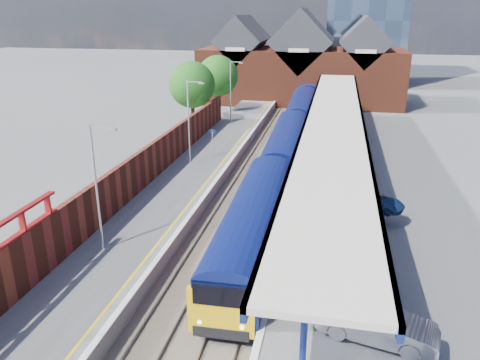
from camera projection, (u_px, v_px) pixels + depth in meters
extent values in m
plane|color=#5B5B5E|center=(276.00, 152.00, 46.97)|extent=(240.00, 240.00, 0.00)
cube|color=#473D33|center=(260.00, 186.00, 37.75)|extent=(6.00, 76.00, 0.06)
cube|color=slate|center=(233.00, 183.00, 38.14)|extent=(0.07, 76.00, 0.14)
cube|color=slate|center=(251.00, 184.00, 37.87)|extent=(0.07, 76.00, 0.14)
cube|color=slate|center=(270.00, 185.00, 37.57)|extent=(0.07, 76.00, 0.14)
cube|color=slate|center=(288.00, 187.00, 37.30)|extent=(0.07, 76.00, 0.14)
cube|color=#565659|center=(195.00, 176.00, 38.63)|extent=(5.00, 76.00, 1.00)
cube|color=#565659|center=(336.00, 186.00, 36.45)|extent=(6.00, 76.00, 1.00)
cube|color=silver|center=(222.00, 172.00, 38.01)|extent=(0.30, 76.00, 0.05)
cube|color=silver|center=(300.00, 177.00, 36.81)|extent=(0.30, 76.00, 0.05)
cube|color=yellow|center=(215.00, 171.00, 38.13)|extent=(0.14, 76.00, 0.01)
cube|color=#0B144E|center=(255.00, 226.00, 26.39)|extent=(3.14, 16.06, 2.50)
cube|color=#0B144E|center=(255.00, 206.00, 25.96)|extent=(3.14, 16.06, 0.60)
cube|color=#0B144E|center=(287.00, 147.00, 41.67)|extent=(3.14, 16.06, 2.50)
cube|color=#0B144E|center=(287.00, 133.00, 41.25)|extent=(3.14, 16.06, 0.60)
cube|color=#0B144E|center=(302.00, 110.00, 56.96)|extent=(3.14, 16.06, 2.50)
cube|color=#0B144E|center=(302.00, 100.00, 56.53)|extent=(3.14, 16.06, 0.60)
cube|color=#0B144E|center=(310.00, 89.00, 72.24)|extent=(3.14, 16.06, 2.50)
cube|color=#0B144E|center=(311.00, 81.00, 71.82)|extent=(3.14, 16.06, 0.60)
cube|color=black|center=(282.00, 121.00, 49.43)|extent=(0.04, 60.54, 0.70)
cube|color=orange|center=(282.00, 128.00, 49.71)|extent=(0.03, 55.27, 0.30)
cube|color=red|center=(282.00, 131.00, 49.79)|extent=(0.03, 55.27, 0.30)
cube|color=#F2B20C|center=(221.00, 312.00, 19.16)|extent=(2.83, 0.36, 2.10)
cube|color=black|center=(220.00, 296.00, 18.78)|extent=(2.30, 0.21, 0.90)
cube|color=black|center=(234.00, 308.00, 21.78)|extent=(2.00, 2.40, 0.60)
cube|color=black|center=(312.00, 94.00, 77.95)|extent=(2.00, 2.40, 0.60)
cylinder|color=navy|center=(303.00, 339.00, 15.50)|extent=(0.24, 0.24, 4.20)
cylinder|color=navy|center=(312.00, 264.00, 20.10)|extent=(0.24, 0.24, 4.20)
cylinder|color=navy|center=(318.00, 216.00, 24.71)|extent=(0.24, 0.24, 4.20)
cylinder|color=navy|center=(322.00, 184.00, 29.31)|extent=(0.24, 0.24, 4.20)
cylinder|color=navy|center=(324.00, 161.00, 33.91)|extent=(0.24, 0.24, 4.20)
cylinder|color=navy|center=(327.00, 143.00, 38.52)|extent=(0.24, 0.24, 4.20)
cylinder|color=navy|center=(328.00, 129.00, 43.12)|extent=(0.24, 0.24, 4.20)
cylinder|color=navy|center=(330.00, 117.00, 47.73)|extent=(0.24, 0.24, 4.20)
cylinder|color=navy|center=(331.00, 108.00, 52.33)|extent=(0.24, 0.24, 4.20)
cylinder|color=navy|center=(332.00, 100.00, 56.93)|extent=(0.24, 0.24, 4.20)
cube|color=beige|center=(334.00, 119.00, 36.73)|extent=(4.50, 52.00, 0.25)
cube|color=navy|center=(307.00, 119.00, 37.19)|extent=(0.20, 52.00, 0.55)
cube|color=navy|center=(362.00, 122.00, 36.38)|extent=(0.20, 52.00, 0.55)
cylinder|color=#A5A8AA|center=(97.00, 189.00, 24.57)|extent=(0.12, 0.12, 7.00)
cube|color=#A5A8AA|center=(101.00, 127.00, 23.29)|extent=(1.20, 0.08, 0.08)
cube|color=#A5A8AA|center=(112.00, 129.00, 23.21)|extent=(0.45, 0.18, 0.12)
cylinder|color=#A5A8AA|center=(189.00, 122.00, 39.30)|extent=(0.12, 0.12, 7.00)
cube|color=#A5A8AA|center=(194.00, 82.00, 38.03)|extent=(1.20, 0.08, 0.08)
cube|color=#A5A8AA|center=(201.00, 83.00, 37.95)|extent=(0.45, 0.18, 0.12)
cylinder|color=#A5A8AA|center=(231.00, 92.00, 54.03)|extent=(0.12, 0.12, 7.00)
cube|color=#A5A8AA|center=(236.00, 62.00, 52.76)|extent=(1.20, 0.08, 0.08)
cube|color=#A5A8AA|center=(241.00, 63.00, 52.68)|extent=(0.45, 0.18, 0.12)
cylinder|color=#A5A8AA|center=(213.00, 143.00, 41.62)|extent=(0.08, 0.08, 2.50)
cube|color=#0C194C|center=(212.00, 132.00, 41.27)|extent=(0.55, 0.06, 0.35)
cube|color=maroon|center=(134.00, 176.00, 32.95)|extent=(0.35, 50.00, 2.80)
cube|color=maroon|center=(22.00, 222.00, 21.25)|extent=(0.30, 0.12, 1.00)
cube|color=maroon|center=(48.00, 205.00, 23.10)|extent=(0.30, 0.12, 1.00)
cube|color=maroon|center=(301.00, 76.00, 71.39)|extent=(30.00, 12.00, 8.00)
cube|color=#232328|center=(243.00, 40.00, 71.32)|extent=(7.13, 12.00, 7.13)
cube|color=#232328|center=(302.00, 40.00, 69.61)|extent=(9.16, 12.00, 9.16)
cube|color=#232328|center=(365.00, 41.00, 67.91)|extent=(7.13, 12.00, 7.13)
cube|color=beige|center=(235.00, 49.00, 66.09)|extent=(2.80, 0.15, 0.50)
cube|color=beige|center=(299.00, 50.00, 64.38)|extent=(2.80, 0.15, 0.50)
cube|color=beige|center=(366.00, 51.00, 62.68)|extent=(2.80, 0.15, 0.50)
cylinder|color=#382314|center=(193.00, 115.00, 53.80)|extent=(0.44, 0.44, 4.00)
sphere|color=#1C4612|center=(192.00, 85.00, 52.61)|extent=(5.20, 5.20, 5.20)
sphere|color=#1C4612|center=(198.00, 92.00, 52.23)|extent=(3.20, 3.20, 3.20)
cylinder|color=#382314|center=(218.00, 103.00, 60.98)|extent=(0.44, 0.44, 4.00)
sphere|color=#1C4612|center=(218.00, 76.00, 59.78)|extent=(5.20, 5.20, 5.20)
sphere|color=#1C4612|center=(223.00, 82.00, 59.41)|extent=(3.20, 3.20, 3.20)
imported|color=#A91C0E|center=(345.00, 234.00, 26.06)|extent=(3.73, 1.85, 1.22)
imported|color=#9D9CA1|center=(378.00, 323.00, 18.40)|extent=(4.90, 2.63, 1.53)
imported|color=black|center=(348.00, 171.00, 36.42)|extent=(4.15, 1.74, 1.20)
imported|color=navy|center=(375.00, 201.00, 30.80)|extent=(4.18, 3.04, 1.06)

